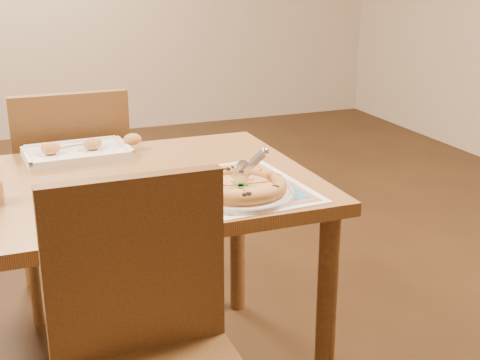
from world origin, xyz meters
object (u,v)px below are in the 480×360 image
object	(u,v)px
pizza_cutter	(250,165)
appetizer_tray	(80,152)
dining_table	(98,211)
chair_far	(72,175)
plate	(240,194)
chair_near	(147,329)
pizza	(239,186)
menu	(244,186)

from	to	relation	value
pizza_cutter	appetizer_tray	xyz separation A→B (m)	(-0.39, 0.55, -0.07)
dining_table	chair_far	xyz separation A→B (m)	(-0.00, 0.60, -0.07)
appetizer_tray	pizza_cutter	bearing A→B (deg)	-54.30
plate	appetizer_tray	distance (m)	0.67
chair_near	chair_far	xyz separation A→B (m)	(-0.00, 1.20, 0.00)
chair_near	chair_far	distance (m)	1.20
chair_near	plate	xyz separation A→B (m)	(0.36, 0.34, 0.16)
appetizer_tray	dining_table	bearing A→B (deg)	-90.18
plate	pizza_cutter	world-z (taller)	pizza_cutter
dining_table	plate	xyz separation A→B (m)	(0.36, -0.26, 0.09)
pizza	menu	distance (m)	0.09
plate	menu	size ratio (longest dim) A/B	0.66
pizza	pizza_cutter	xyz separation A→B (m)	(0.04, 0.01, 0.05)
chair_near	appetizer_tray	world-z (taller)	chair_near
chair_far	menu	distance (m)	0.89
dining_table	pizza_cutter	size ratio (longest dim) A/B	9.97
chair_far	menu	world-z (taller)	chair_far
chair_near	plate	distance (m)	0.52
pizza	pizza_cutter	bearing A→B (deg)	16.16
pizza	menu	size ratio (longest dim) A/B	0.60
pizza	pizza_cutter	world-z (taller)	pizza_cutter
pizza	appetizer_tray	world-z (taller)	appetizer_tray
chair_far	plate	bearing A→B (deg)	112.55
chair_far	dining_table	bearing A→B (deg)	90.00
menu	dining_table	bearing A→B (deg)	155.97
pizza	dining_table	bearing A→B (deg)	145.00
plate	pizza_cutter	distance (m)	0.09
plate	pizza_cutter	xyz separation A→B (m)	(0.04, 0.02, 0.07)
appetizer_tray	menu	world-z (taller)	appetizer_tray
dining_table	chair_far	size ratio (longest dim) A/B	2.77
chair_far	plate	size ratio (longest dim) A/B	1.56
appetizer_tray	chair_far	bearing A→B (deg)	90.18
menu	pizza	bearing A→B (deg)	-121.86
dining_table	appetizer_tray	distance (m)	0.32
pizza_cutter	appetizer_tray	bearing A→B (deg)	96.89
chair_far	plate	world-z (taller)	chair_far
pizza_cutter	menu	xyz separation A→B (m)	(0.01, 0.06, -0.08)
dining_table	chair_near	bearing A→B (deg)	-90.00
plate	pizza_cutter	size ratio (longest dim) A/B	2.31
dining_table	pizza_cutter	distance (m)	0.49
pizza	appetizer_tray	distance (m)	0.66
dining_table	plate	bearing A→B (deg)	-35.89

